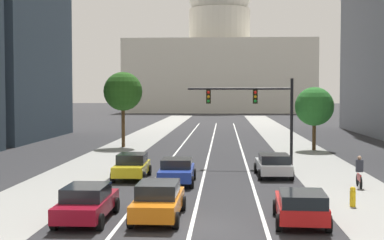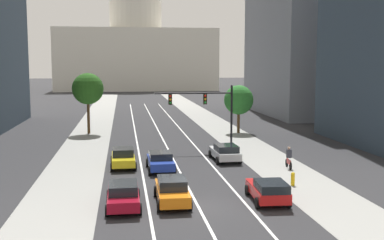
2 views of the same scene
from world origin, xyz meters
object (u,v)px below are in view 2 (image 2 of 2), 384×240
(fire_hydrant, at_px, (293,179))
(car_orange, at_px, (172,190))
(capitol_building, at_px, (136,45))
(car_yellow, at_px, (123,157))
(cyclist, at_px, (289,158))
(traffic_signal_mast, at_px, (207,105))
(street_tree_mid_right, at_px, (239,100))
(car_red, at_px, (268,190))
(car_crimson, at_px, (123,195))
(car_blue, at_px, (160,161))
(car_silver, at_px, (225,152))
(street_tree_near_left, at_px, (88,89))

(fire_hydrant, bearing_deg, car_orange, -160.71)
(capitol_building, height_order, fire_hydrant, capitol_building)
(car_yellow, height_order, cyclist, cyclist)
(car_yellow, bearing_deg, traffic_signal_mast, -51.54)
(capitol_building, distance_m, street_tree_mid_right, 98.22)
(car_red, xyz_separation_m, car_crimson, (-8.38, 0.17, 0.01))
(car_blue, height_order, fire_hydrant, car_blue)
(car_orange, bearing_deg, fire_hydrant, -70.14)
(car_crimson, relative_size, street_tree_mid_right, 0.82)
(car_yellow, height_order, traffic_signal_mast, traffic_signal_mast)
(traffic_signal_mast, distance_m, street_tree_mid_right, 12.05)
(cyclist, bearing_deg, fire_hydrant, 167.13)
(car_silver, height_order, street_tree_near_left, street_tree_near_left)
(traffic_signal_mast, bearing_deg, car_silver, -82.81)
(capitol_building, relative_size, street_tree_mid_right, 8.51)
(car_red, bearing_deg, traffic_signal_mast, 4.90)
(car_crimson, relative_size, car_silver, 1.04)
(capitol_building, bearing_deg, street_tree_mid_right, -84.63)
(traffic_signal_mast, relative_size, fire_hydrant, 8.01)
(fire_hydrant, height_order, cyclist, cyclist)
(car_red, relative_size, fire_hydrant, 4.53)
(car_blue, height_order, cyclist, cyclist)
(car_silver, distance_m, cyclist, 5.57)
(car_silver, relative_size, street_tree_mid_right, 0.79)
(traffic_signal_mast, bearing_deg, fire_hydrant, -76.18)
(car_yellow, xyz_separation_m, car_red, (8.38, -11.02, -0.03))
(capitol_building, distance_m, cyclist, 117.76)
(car_blue, distance_m, street_tree_near_left, 22.01)
(car_crimson, bearing_deg, car_blue, -17.15)
(car_red, relative_size, car_silver, 0.94)
(car_crimson, bearing_deg, car_silver, -35.14)
(car_red, distance_m, cyclist, 9.58)
(car_blue, bearing_deg, car_silver, -63.92)
(car_orange, distance_m, car_silver, 12.86)
(street_tree_near_left, bearing_deg, car_orange, -77.05)
(street_tree_mid_right, bearing_deg, car_silver, -107.32)
(car_crimson, xyz_separation_m, traffic_signal_mast, (7.74, 17.22, 3.46))
(car_silver, bearing_deg, traffic_signal_mast, 5.82)
(capitol_building, bearing_deg, car_blue, -90.69)
(car_crimson, bearing_deg, fire_hydrant, -73.41)
(car_red, bearing_deg, cyclist, -23.55)
(car_red, xyz_separation_m, cyclist, (4.25, 8.59, 0.11))
(car_orange, bearing_deg, car_silver, -25.22)
(car_orange, height_order, street_tree_mid_right, street_tree_mid_right)
(car_crimson, distance_m, street_tree_near_left, 30.26)
(cyclist, relative_size, street_tree_mid_right, 0.31)
(car_crimson, height_order, fire_hydrant, car_crimson)
(capitol_building, relative_size, car_silver, 10.73)
(car_blue, distance_m, car_crimson, 9.61)
(fire_hydrant, bearing_deg, car_crimson, -163.18)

